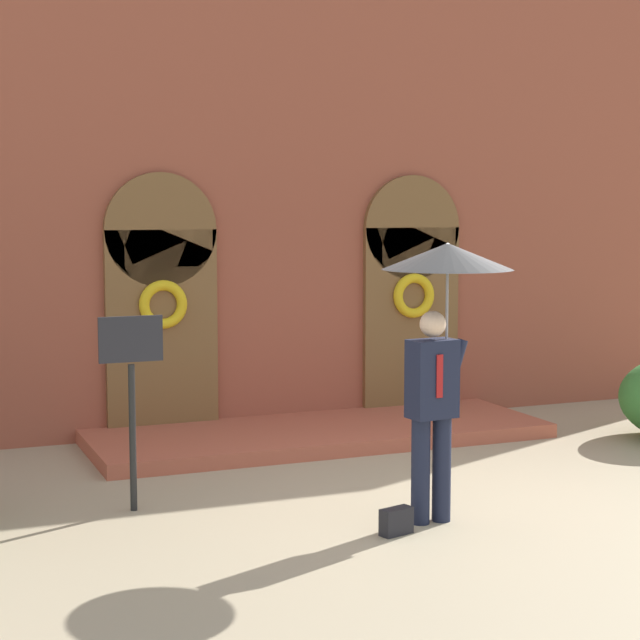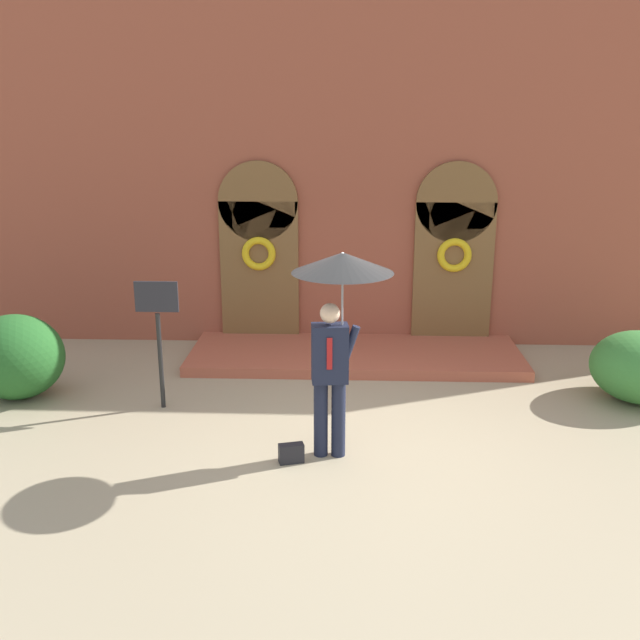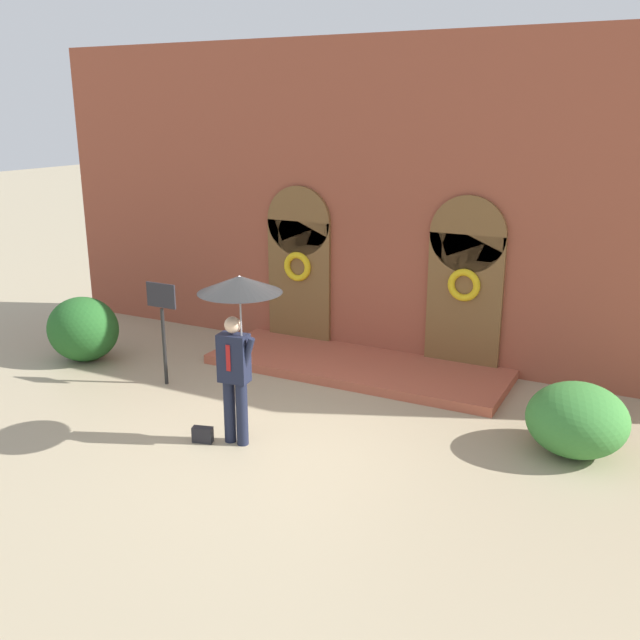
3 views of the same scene
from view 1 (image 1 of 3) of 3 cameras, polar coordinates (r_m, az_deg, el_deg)
ground_plane at (r=9.61m, az=6.96°, el=-10.06°), size 80.00×80.00×0.00m
building_facade at (r=13.01m, az=-1.88°, el=6.15°), size 14.00×2.30×5.60m
person_with_umbrella at (r=8.95m, az=6.61°, el=1.23°), size 1.10×1.10×2.36m
handbag at (r=8.87m, az=4.09°, el=-10.66°), size 0.30×0.19×0.22m
sign_post at (r=9.44m, az=-10.02°, el=-3.16°), size 0.56×0.06×1.72m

